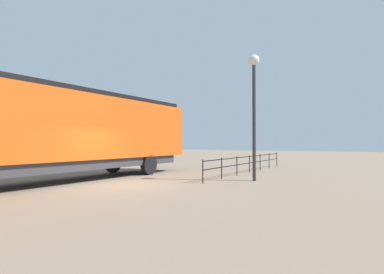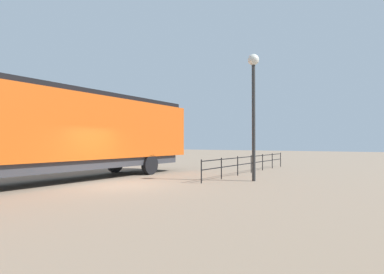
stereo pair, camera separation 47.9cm
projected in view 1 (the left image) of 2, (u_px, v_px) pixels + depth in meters
ground_plane at (120, 185)px, 13.31m from camera, size 120.00×120.00×0.00m
locomotive at (52, 129)px, 14.06m from camera, size 2.97×17.61×4.18m
lamp_post at (254, 91)px, 14.97m from camera, size 0.52×0.52×5.86m
platform_fence at (249, 161)px, 18.97m from camera, size 0.05×11.57×1.03m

